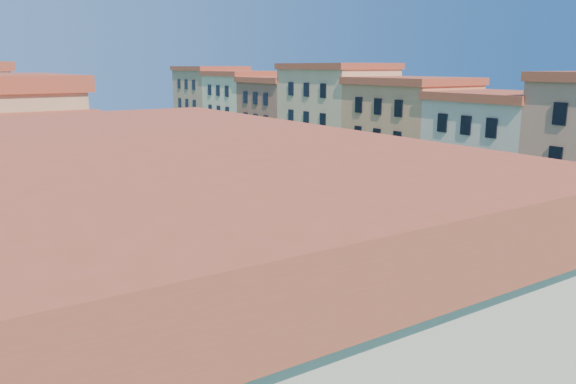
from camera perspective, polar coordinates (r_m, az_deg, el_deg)
name	(u,v)px	position (r m, az deg, el deg)	size (l,w,h in m)	color
right_bank_palazzos	(359,135)	(91.03, 7.18, 5.78)	(12.80, 128.40, 21.00)	#964C37
quay	(318,197)	(87.74, 3.02, -0.54)	(4.00, 140.00, 1.00)	gray
mooring_poles_right	(507,262)	(60.89, 21.34, -6.64)	(1.44, 54.24, 3.20)	#51371C
vaporetto_far	(106,201)	(85.03, -17.97, -0.92)	(14.80, 21.30, 3.22)	silver
gondola_fore	(450,352)	(43.67, 16.14, -15.35)	(6.16, 10.21, 2.24)	black
gondola_right	(478,300)	(52.85, 18.73, -10.32)	(3.92, 12.68, 2.56)	black
gondola_far	(210,215)	(78.84, -7.94, -2.29)	(3.14, 11.45, 1.63)	black
motorboat_mid	(205,245)	(64.95, -8.42, -5.33)	(4.51, 7.86, 1.55)	silver
motorboat_far	(172,180)	(103.13, -11.68, 1.22)	(4.39, 6.55, 1.30)	silver
blue_dock	(561,308)	(54.38, 25.98, -10.59)	(5.36, 6.64, 0.48)	#00219D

